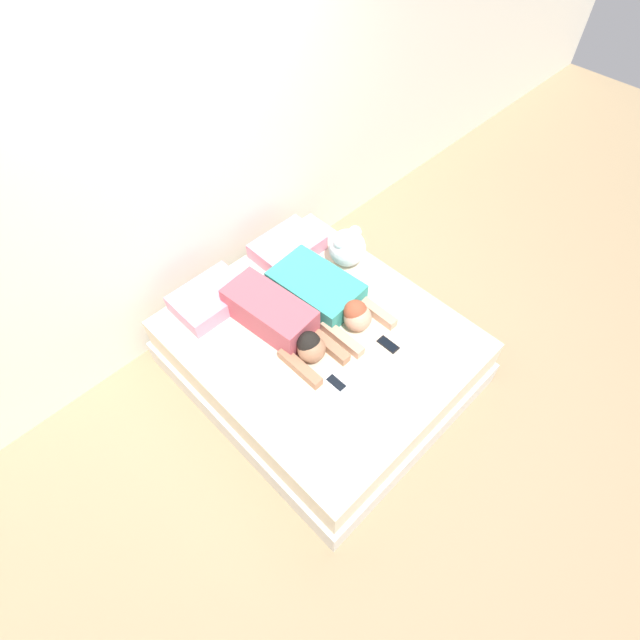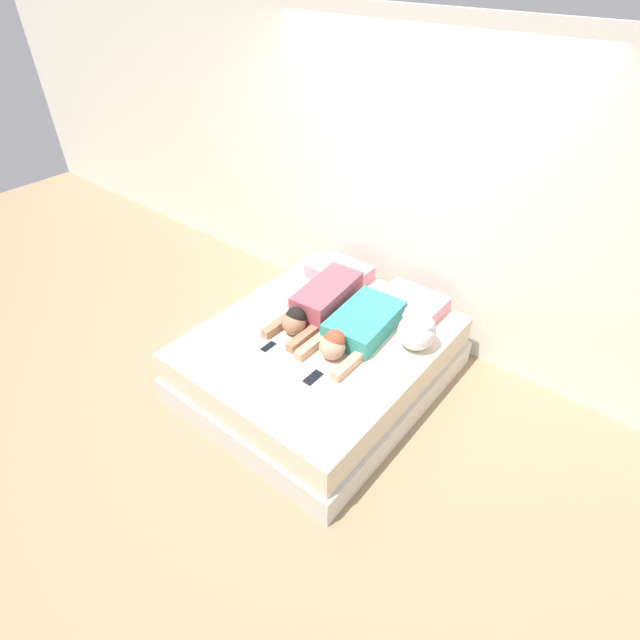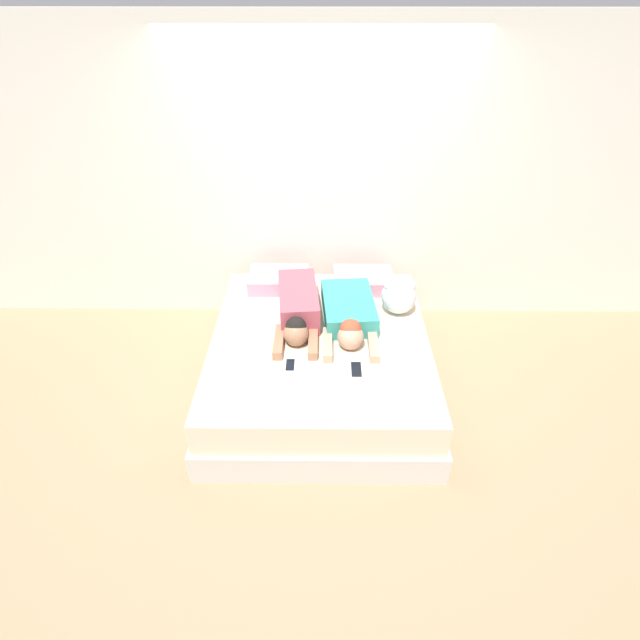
{
  "view_description": "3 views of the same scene",
  "coord_description": "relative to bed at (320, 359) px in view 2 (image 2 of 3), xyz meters",
  "views": [
    {
      "loc": [
        -1.44,
        -1.45,
        3.29
      ],
      "look_at": [
        0.0,
        0.0,
        0.65
      ],
      "focal_mm": 28.0,
      "sensor_mm": 36.0,
      "label": 1
    },
    {
      "loc": [
        1.89,
        -2.32,
        2.97
      ],
      "look_at": [
        0.0,
        0.0,
        0.65
      ],
      "focal_mm": 28.0,
      "sensor_mm": 36.0,
      "label": 2
    },
    {
      "loc": [
        0.03,
        -3.09,
        2.81
      ],
      "look_at": [
        0.0,
        0.0,
        0.65
      ],
      "focal_mm": 28.0,
      "sensor_mm": 36.0,
      "label": 3
    }
  ],
  "objects": [
    {
      "name": "ground_plane",
      "position": [
        0.0,
        0.0,
        -0.24
      ],
      "size": [
        12.0,
        12.0,
        0.0
      ],
      "primitive_type": "plane",
      "color": "#9E8460"
    },
    {
      "name": "wall_back",
      "position": [
        0.0,
        1.14,
        1.06
      ],
      "size": [
        12.0,
        0.06,
        2.6
      ],
      "color": "silver",
      "rests_on": "ground_plane"
    },
    {
      "name": "bed",
      "position": [
        0.0,
        0.0,
        0.0
      ],
      "size": [
        1.72,
        1.97,
        0.5
      ],
      "color": "beige",
      "rests_on": "ground_plane"
    },
    {
      "name": "pillow_head_left",
      "position": [
        -0.37,
        0.74,
        0.32
      ],
      "size": [
        0.52,
        0.37,
        0.13
      ],
      "color": "pink",
      "rests_on": "bed"
    },
    {
      "name": "pillow_head_right",
      "position": [
        0.37,
        0.74,
        0.32
      ],
      "size": [
        0.52,
        0.37,
        0.13
      ],
      "color": "pink",
      "rests_on": "bed"
    },
    {
      "name": "person_left",
      "position": [
        -0.18,
        0.21,
        0.36
      ],
      "size": [
        0.36,
        0.96,
        0.23
      ],
      "color": "#B24C59",
      "rests_on": "bed"
    },
    {
      "name": "person_right",
      "position": [
        0.23,
        0.16,
        0.34
      ],
      "size": [
        0.45,
        0.94,
        0.23
      ],
      "color": "teal",
      "rests_on": "bed"
    },
    {
      "name": "cell_phone_left",
      "position": [
        -0.21,
        -0.36,
        0.26
      ],
      "size": [
        0.07,
        0.15,
        0.01
      ],
      "color": "silver",
      "rests_on": "bed"
    },
    {
      "name": "cell_phone_right",
      "position": [
        0.26,
        -0.4,
        0.26
      ],
      "size": [
        0.07,
        0.15,
        0.01
      ],
      "color": "black",
      "rests_on": "bed"
    },
    {
      "name": "plush_toy",
      "position": [
        0.64,
        0.35,
        0.4
      ],
      "size": [
        0.29,
        0.29,
        0.3
      ],
      "color": "white",
      "rests_on": "bed"
    }
  ]
}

